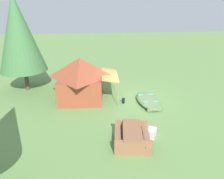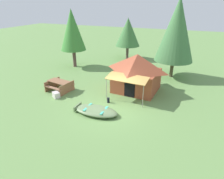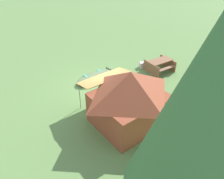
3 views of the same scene
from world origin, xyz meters
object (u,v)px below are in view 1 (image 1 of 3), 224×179
object	(u,v)px
beached_rowboat	(148,100)
canvas_cabin_tent	(81,78)
picnic_table	(132,135)
fuel_can	(123,101)
pine_tree_far_center	(19,34)
cooler_box	(151,133)

from	to	relation	value
beached_rowboat	canvas_cabin_tent	xyz separation A→B (m)	(1.25, 4.17, 1.23)
beached_rowboat	canvas_cabin_tent	distance (m)	4.52
picnic_table	fuel_can	bearing A→B (deg)	-4.84
beached_rowboat	pine_tree_far_center	xyz separation A→B (m)	(3.29, 8.18, 3.80)
picnic_table	cooler_box	size ratio (longest dim) A/B	3.48
canvas_cabin_tent	fuel_can	bearing A→B (deg)	-112.96
beached_rowboat	pine_tree_far_center	world-z (taller)	pine_tree_far_center
picnic_table	pine_tree_far_center	world-z (taller)	pine_tree_far_center
fuel_can	beached_rowboat	bearing A→B (deg)	-95.33
picnic_table	fuel_can	world-z (taller)	picnic_table
picnic_table	fuel_can	xyz separation A→B (m)	(4.07, -0.34, -0.32)
beached_rowboat	picnic_table	distance (m)	4.37
cooler_box	fuel_can	size ratio (longest dim) A/B	1.61
cooler_box	pine_tree_far_center	xyz separation A→B (m)	(6.77, 7.32, 3.79)
canvas_cabin_tent	pine_tree_far_center	bearing A→B (deg)	63.13
pine_tree_far_center	picnic_table	bearing A→B (deg)	-138.91
canvas_cabin_tent	fuel_can	distance (m)	3.10
picnic_table	beached_rowboat	bearing A→B (deg)	-25.79
beached_rowboat	fuel_can	xyz separation A→B (m)	(0.14, 1.55, -0.02)
canvas_cabin_tent	picnic_table	size ratio (longest dim) A/B	2.15
canvas_cabin_tent	picnic_table	world-z (taller)	canvas_cabin_tent
canvas_cabin_tent	pine_tree_far_center	distance (m)	5.18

